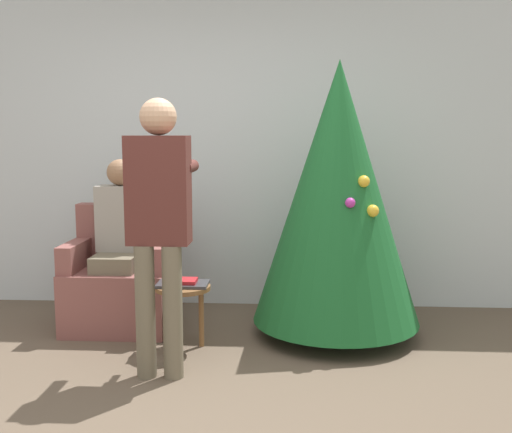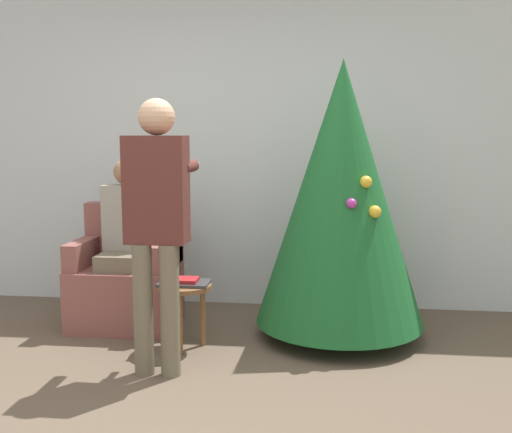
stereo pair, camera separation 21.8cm
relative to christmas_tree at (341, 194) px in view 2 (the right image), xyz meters
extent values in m
plane|color=brown|center=(-0.97, -1.44, -1.05)|extent=(14.00, 14.00, 0.00)
cube|color=silver|center=(-0.97, 0.79, 0.30)|extent=(8.00, 0.06, 2.70)
cylinder|color=brown|center=(0.00, 0.00, -1.00)|extent=(0.10, 0.10, 0.11)
cone|color=#195B28|center=(0.00, 0.00, 0.00)|extent=(1.21, 1.21, 1.89)
sphere|color=#B23399|center=(0.06, -0.32, -0.03)|extent=(0.07, 0.07, 0.07)
sphere|color=gold|center=(0.16, -0.23, 0.11)|extent=(0.08, 0.08, 0.08)
sphere|color=gold|center=(0.22, -0.27, -0.09)|extent=(0.08, 0.08, 0.08)
cube|color=brown|center=(-1.63, 0.06, -0.82)|extent=(0.77, 0.62, 0.47)
cube|color=brown|center=(-1.63, 0.30, -0.35)|extent=(0.77, 0.14, 0.46)
cube|color=brown|center=(-1.96, 0.06, -0.48)|extent=(0.12, 0.56, 0.20)
cube|color=brown|center=(-1.30, 0.06, -0.48)|extent=(0.12, 0.56, 0.20)
cylinder|color=#6B604C|center=(-1.73, -0.14, -0.82)|extent=(0.11, 0.11, 0.47)
cylinder|color=#6B604C|center=(-1.53, -0.14, -0.82)|extent=(0.11, 0.11, 0.47)
cube|color=#6B604C|center=(-1.63, 0.01, -0.53)|extent=(0.32, 0.40, 0.12)
cube|color=gray|center=(-1.63, 0.16, -0.22)|extent=(0.36, 0.20, 0.50)
sphere|color=#936B4C|center=(-1.63, 0.16, 0.13)|extent=(0.20, 0.20, 0.20)
cylinder|color=#6B604C|center=(-1.21, -0.85, -0.64)|extent=(0.12, 0.12, 0.82)
cylinder|color=#6B604C|center=(-1.04, -0.85, -0.64)|extent=(0.12, 0.12, 0.82)
cube|color=#562823|center=(-1.13, -0.79, 0.09)|extent=(0.37, 0.20, 0.65)
sphere|color=tan|center=(-1.13, -0.75, 0.53)|extent=(0.22, 0.22, 0.22)
cylinder|color=#562823|center=(-1.28, -0.60, 0.22)|extent=(0.08, 0.30, 0.08)
cylinder|color=#562823|center=(-0.97, -0.60, 0.22)|extent=(0.08, 0.30, 0.08)
cube|color=white|center=(-0.97, -0.41, 0.22)|extent=(0.04, 0.14, 0.04)
cylinder|color=brown|center=(-1.07, -0.37, -0.62)|extent=(0.38, 0.38, 0.03)
cylinder|color=brown|center=(-1.07, -0.51, -0.84)|extent=(0.04, 0.04, 0.42)
cylinder|color=brown|center=(-0.95, -0.31, -0.84)|extent=(0.04, 0.04, 0.42)
cylinder|color=brown|center=(-1.18, -0.31, -0.84)|extent=(0.04, 0.04, 0.42)
cube|color=#38383D|center=(-1.07, -0.37, -0.59)|extent=(0.35, 0.21, 0.02)
cube|color=#B21E23|center=(-1.07, -0.37, -0.57)|extent=(0.19, 0.15, 0.02)
camera|label=1|loc=(-0.34, -4.31, 0.43)|focal=42.00mm
camera|label=2|loc=(-0.12, -4.29, 0.43)|focal=42.00mm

